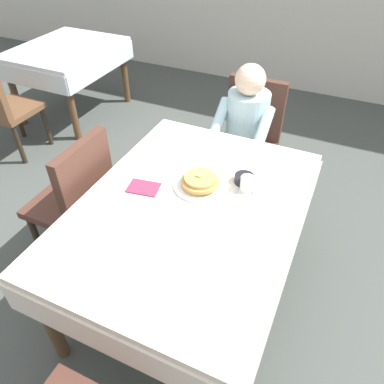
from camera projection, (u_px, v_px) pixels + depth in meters
The scene contains 14 objects.
ground_plane at pixel (190, 290), 2.37m from camera, with size 14.00×14.00×0.00m, color #474C47.
dining_table_main at pixel (189, 217), 1.95m from camera, with size 1.12×1.52×0.74m.
chair_diner at pixel (249, 133), 2.85m from camera, with size 0.44×0.45×0.93m.
diner_person at pixel (245, 126), 2.65m from camera, with size 0.40×0.43×1.12m.
chair_left_side at pixel (77, 196), 2.28m from camera, with size 0.45×0.44×0.93m.
plate_breakfast at pixel (199, 186), 2.00m from camera, with size 0.28×0.28×0.02m, color white.
breakfast_stack at pixel (200, 181), 1.98m from camera, with size 0.21×0.21×0.07m.
cup_coffee at pixel (248, 184), 1.96m from camera, with size 0.11×0.08×0.08m.
bowl_butter at pixel (244, 179), 2.03m from camera, with size 0.11×0.11×0.04m, color black.
fork_left_of_plate at pixel (167, 180), 2.05m from camera, with size 0.18×0.01×0.01m, color silver.
knife_right_of_plate at pixel (231, 198), 1.93m from camera, with size 0.20×0.01×0.01m, color silver.
spoon_near_edge at pixel (179, 224), 1.79m from camera, with size 0.15×0.01×0.01m, color silver.
napkin_folded at pixel (144, 188), 2.00m from camera, with size 0.17×0.12×0.01m, color #8C2D4C.
background_table_far at pixel (67, 58), 3.83m from camera, with size 0.92×1.12×0.74m.
Camera 1 is at (0.60, -1.27, 2.01)m, focal length 34.23 mm.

